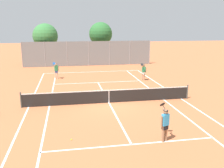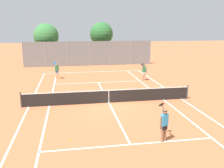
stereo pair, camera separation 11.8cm
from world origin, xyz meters
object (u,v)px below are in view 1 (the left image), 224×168
(loose_tennis_ball_1, at_px, (78,95))
(player_far_left, at_px, (56,70))
(loose_tennis_ball_2, at_px, (54,102))
(tree_behind_right, at_px, (101,34))
(player_near_side, at_px, (165,123))
(loose_tennis_ball_3, at_px, (148,96))
(loose_tennis_ball_4, at_px, (71,139))
(tree_behind_left, at_px, (46,37))
(loose_tennis_ball_0, at_px, (163,125))
(tennis_net, at_px, (109,96))
(player_far_right, at_px, (144,71))

(loose_tennis_ball_1, bearing_deg, player_far_left, 105.94)
(loose_tennis_ball_2, xyz_separation_m, tree_behind_right, (5.99, 19.23, 3.92))
(player_near_side, height_order, tree_behind_right, tree_behind_right)
(player_far_left, bearing_deg, loose_tennis_ball_1, -74.06)
(loose_tennis_ball_1, distance_m, loose_tennis_ball_3, 5.44)
(loose_tennis_ball_4, bearing_deg, tree_behind_left, 96.70)
(player_near_side, height_order, loose_tennis_ball_3, player_near_side)
(loose_tennis_ball_0, xyz_separation_m, loose_tennis_ball_4, (-5.04, -0.96, 0.00))
(tennis_net, height_order, tree_behind_right, tree_behind_right)
(loose_tennis_ball_1, bearing_deg, tree_behind_left, 102.06)
(player_near_side, relative_size, loose_tennis_ball_0, 26.88)
(loose_tennis_ball_0, height_order, loose_tennis_ball_3, same)
(loose_tennis_ball_3, relative_size, loose_tennis_ball_4, 1.00)
(player_far_right, xyz_separation_m, loose_tennis_ball_1, (-6.66, -4.30, -0.89))
(player_far_left, xyz_separation_m, tree_behind_left, (-1.62, 9.81, 2.84))
(tree_behind_left, bearing_deg, loose_tennis_ball_1, -77.94)
(player_far_left, height_order, loose_tennis_ball_3, player_far_left)
(tennis_net, height_order, player_far_right, player_far_right)
(tennis_net, bearing_deg, tree_behind_right, 83.84)
(player_near_side, relative_size, loose_tennis_ball_3, 26.88)
(loose_tennis_ball_1, distance_m, loose_tennis_ball_2, 2.31)
(loose_tennis_ball_3, height_order, tree_behind_left, tree_behind_left)
(tennis_net, height_order, player_near_side, player_near_side)
(loose_tennis_ball_3, bearing_deg, player_far_left, 132.19)
(loose_tennis_ball_0, height_order, loose_tennis_ball_2, same)
(loose_tennis_ball_4, bearing_deg, tennis_net, 63.20)
(loose_tennis_ball_2, height_order, loose_tennis_ball_3, same)
(player_near_side, relative_size, tree_behind_left, 0.32)
(tennis_net, distance_m, loose_tennis_ball_2, 3.94)
(loose_tennis_ball_2, distance_m, loose_tennis_ball_3, 7.03)
(tennis_net, xyz_separation_m, player_near_side, (1.63, -6.33, 0.42))
(tennis_net, relative_size, loose_tennis_ball_4, 181.82)
(tennis_net, distance_m, player_far_right, 8.04)
(player_near_side, xyz_separation_m, loose_tennis_ball_2, (-5.46, 7.11, -0.89))
(player_far_right, bearing_deg, player_far_left, 165.02)
(loose_tennis_ball_0, xyz_separation_m, tree_behind_left, (-7.88, 23.18, 3.73))
(player_far_right, height_order, loose_tennis_ball_1, player_far_right)
(player_near_side, bearing_deg, loose_tennis_ball_0, 70.21)
(player_near_side, bearing_deg, loose_tennis_ball_1, 113.29)
(player_far_right, height_order, loose_tennis_ball_4, player_far_right)
(loose_tennis_ball_1, bearing_deg, loose_tennis_ball_0, -57.19)
(loose_tennis_ball_1, bearing_deg, tennis_net, -47.75)
(tree_behind_right, bearing_deg, player_far_right, -79.77)
(tennis_net, distance_m, player_near_side, 6.55)
(tennis_net, xyz_separation_m, player_far_right, (4.58, 6.60, 0.42))
(player_near_side, distance_m, tree_behind_left, 26.20)
(player_far_left, bearing_deg, tree_behind_right, 61.17)
(player_near_side, relative_size, loose_tennis_ball_1, 26.88)
(loose_tennis_ball_0, bearing_deg, tree_behind_left, 108.77)
(player_far_left, relative_size, tree_behind_left, 0.32)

